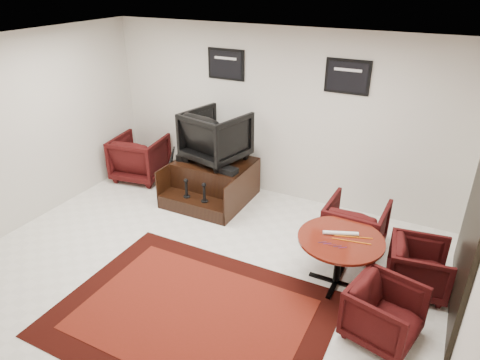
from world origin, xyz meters
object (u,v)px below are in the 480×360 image
armchair_side (140,155)px  table_chair_window (419,265)px  table_chair_corner (385,311)px  shine_podium (213,182)px  shine_chair (216,134)px  table_chair_back (355,223)px  meeting_table (340,244)px

armchair_side → table_chair_window: bearing=159.8°
table_chair_corner → armchair_side: bearing=81.3°
shine_podium → shine_chair: 0.83m
table_chair_window → table_chair_corner: bearing=159.0°
table_chair_back → table_chair_corner: size_ratio=1.13×
shine_podium → table_chair_back: size_ratio=1.62×
armchair_side → table_chair_corner: 5.16m
meeting_table → armchair_side: bearing=162.0°
shine_chair → table_chair_window: size_ratio=1.33×
armchair_side → table_chair_corner: bearing=148.5°
armchair_side → table_chair_corner: armchair_side is taller
shine_chair → table_chair_window: (3.40, -1.06, -0.77)m
shine_podium → table_chair_window: bearing=-15.2°
shine_chair → table_chair_back: shine_chair is taller
table_chair_back → table_chair_window: table_chair_back is taller
shine_chair → table_chair_back: 2.67m
shine_podium → meeting_table: (2.50, -1.27, 0.29)m
shine_podium → shine_chair: bearing=90.0°
shine_podium → shine_chair: (0.00, 0.14, 0.82)m
table_chair_window → table_chair_corner: (-0.23, -0.98, 0.00)m
armchair_side → shine_chair: bearing=173.5°
table_chair_window → table_chair_back: bearing=52.7°
armchair_side → table_chair_corner: (4.77, -1.97, -0.10)m
table_chair_window → armchair_side: bearing=71.2°
shine_chair → armchair_side: shine_chair is taller
shine_chair → meeting_table: 2.92m
meeting_table → table_chair_window: 0.99m
shine_chair → armchair_side: size_ratio=1.04×
shine_podium → shine_chair: shine_chair is taller
meeting_table → table_chair_window: bearing=20.8°
shine_podium → meeting_table: meeting_table is taller
table_chair_corner → table_chair_window: bearing=0.3°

